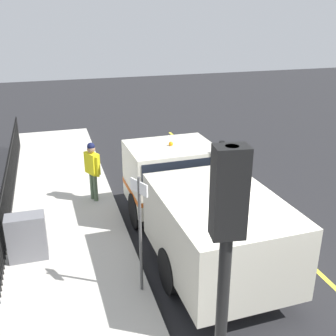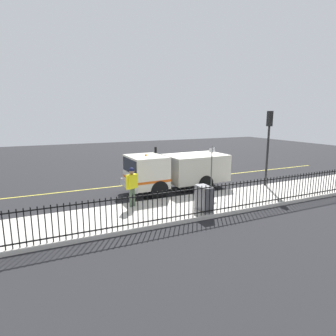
{
  "view_description": "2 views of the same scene",
  "coord_description": "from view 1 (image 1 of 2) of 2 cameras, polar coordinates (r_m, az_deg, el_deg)",
  "views": [
    {
      "loc": [
        3.52,
        5.98,
        5.49
      ],
      "look_at": [
        0.55,
        -3.98,
        1.4
      ],
      "focal_mm": 43.41,
      "sensor_mm": 36.0,
      "label": 1
    },
    {
      "loc": [
        14.05,
        -8.79,
        4.21
      ],
      "look_at": [
        1.02,
        -2.73,
        1.46
      ],
      "focal_mm": 29.61,
      "sensor_mm": 36.0,
      "label": 2
    }
  ],
  "objects": [
    {
      "name": "work_truck",
      "position": [
        9.67,
        3.5,
        -4.54
      ],
      "size": [
        2.46,
        5.91,
        2.43
      ],
      "rotation": [
        0.0,
        0.0,
        3.17
      ],
      "color": "silver",
      "rests_on": "ground"
    },
    {
      "name": "sidewalk_slab",
      "position": [
        8.07,
        -12.58,
        -21.32
      ],
      "size": [
        3.07,
        26.25,
        0.15
      ],
      "primitive_type": "cube",
      "color": "beige",
      "rests_on": "ground"
    },
    {
      "name": "worker_standing",
      "position": [
        12.0,
        -10.59,
        0.36
      ],
      "size": [
        0.42,
        0.6,
        1.79
      ],
      "rotation": [
        0.0,
        0.0,
        2.01
      ],
      "color": "yellow",
      "rests_on": "sidewalk_slab"
    },
    {
      "name": "lane_marking",
      "position": [
        9.74,
        21.49,
        -14.52
      ],
      "size": [
        0.12,
        23.62,
        0.01
      ],
      "primitive_type": "cube",
      "color": "yellow",
      "rests_on": "ground"
    },
    {
      "name": "traffic_light_near",
      "position": [
        3.96,
        7.92,
        -14.47
      ],
      "size": [
        0.33,
        0.25,
        4.29
      ],
      "rotation": [
        0.0,
        0.0,
        3.0
      ],
      "color": "black",
      "rests_on": "sidewalk_slab"
    },
    {
      "name": "street_sign",
      "position": [
        7.83,
        -3.95,
        -7.66
      ],
      "size": [
        0.23,
        0.47,
        2.48
      ],
      "color": "#4C4C4C",
      "rests_on": "sidewalk_slab"
    },
    {
      "name": "utility_cabinet",
      "position": [
        9.82,
        -19.2,
        -9.14
      ],
      "size": [
        0.85,
        0.47,
        1.08
      ],
      "primitive_type": "cube",
      "color": "slate",
      "rests_on": "sidewalk_slab"
    },
    {
      "name": "traffic_cone",
      "position": [
        12.09,
        9.04,
        -3.86
      ],
      "size": [
        0.52,
        0.52,
        0.74
      ],
      "primitive_type": "cone",
      "color": "orange",
      "rests_on": "ground"
    },
    {
      "name": "ground_plane",
      "position": [
        8.85,
        11.39,
        -17.36
      ],
      "size": [
        57.75,
        57.75,
        0.0
      ],
      "primitive_type": "plane",
      "color": "#232326",
      "rests_on": "ground"
    }
  ]
}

